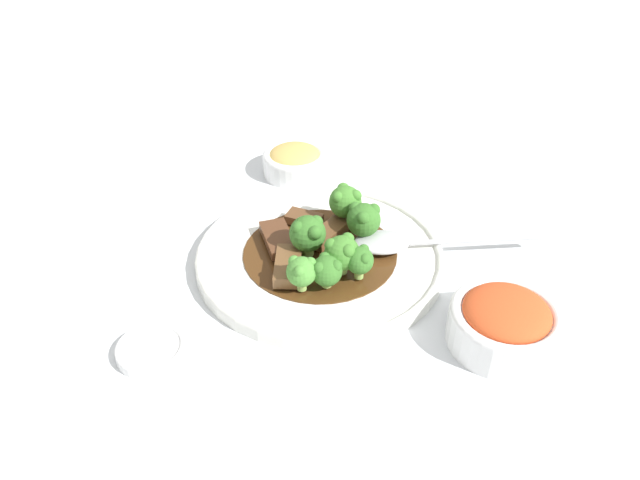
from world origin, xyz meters
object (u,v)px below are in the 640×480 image
object	(u,v)px
beef_strip_3	(278,239)
broccoli_floret_4	(345,201)
broccoli_floret_5	(364,219)
side_bowl_appetizer	(295,161)
beef_strip_0	(330,232)
beef_strip_1	(304,218)
broccoli_floret_0	(360,260)
side_bowl_kimchi	(504,322)
beef_strip_2	(288,266)
broccoli_floret_1	(327,270)
broccoli_floret_3	(309,235)
broccoli_floret_6	(342,252)
serving_spoon	(396,242)
broccoli_floret_2	(301,271)
main_plate	(320,256)
sauce_dish	(151,349)

from	to	relation	value
beef_strip_3	broccoli_floret_4	bearing A→B (deg)	86.32
broccoli_floret_5	side_bowl_appetizer	world-z (taller)	broccoli_floret_5
beef_strip_0	beef_strip_3	xyz separation A→B (m)	(-0.02, -0.06, -0.00)
broccoli_floret_5	beef_strip_1	bearing A→B (deg)	-146.57
broccoli_floret_0	broccoli_floret_4	world-z (taller)	broccoli_floret_4
side_bowl_kimchi	side_bowl_appetizer	bearing A→B (deg)	-177.66
beef_strip_2	broccoli_floret_1	bearing A→B (deg)	28.66
beef_strip_1	broccoli_floret_4	xyz separation A→B (m)	(0.03, 0.04, 0.03)
beef_strip_3	broccoli_floret_3	size ratio (longest dim) A/B	1.43
beef_strip_0	broccoli_floret_4	distance (m)	0.04
broccoli_floret_3	beef_strip_1	bearing A→B (deg)	155.72
beef_strip_0	broccoli_floret_6	xyz separation A→B (m)	(0.07, -0.03, 0.02)
broccoli_floret_6	serving_spoon	world-z (taller)	broccoli_floret_6
broccoli_floret_2	serving_spoon	xyz separation A→B (m)	(-0.01, 0.14, -0.02)
main_plate	broccoli_floret_6	bearing A→B (deg)	0.51
broccoli_floret_3	broccoli_floret_6	world-z (taller)	broccoli_floret_3
broccoli_floret_3	side_bowl_appetizer	size ratio (longest dim) A/B	0.55
beef_strip_0	main_plate	bearing A→B (deg)	-53.64
side_bowl_appetizer	beef_strip_3	bearing A→B (deg)	-34.54
broccoli_floret_3	broccoli_floret_0	bearing A→B (deg)	24.48
beef_strip_1	broccoli_floret_4	size ratio (longest dim) A/B	0.97
broccoli_floret_1	serving_spoon	xyz separation A→B (m)	(-0.02, 0.11, -0.02)
broccoli_floret_3	main_plate	bearing A→B (deg)	103.05
main_plate	broccoli_floret_6	distance (m)	0.06
beef_strip_2	beef_strip_1	bearing A→B (deg)	139.99
beef_strip_0	broccoli_floret_6	size ratio (longest dim) A/B	1.58
beef_strip_3	broccoli_floret_4	distance (m)	0.10
beef_strip_2	side_bowl_kimchi	distance (m)	0.25
broccoli_floret_1	broccoli_floret_2	bearing A→B (deg)	-108.69
broccoli_floret_1	side_bowl_appetizer	distance (m)	0.29
beef_strip_2	beef_strip_0	bearing A→B (deg)	113.99
broccoli_floret_3	serving_spoon	bearing A→B (deg)	69.90
beef_strip_3	main_plate	bearing A→B (deg)	43.24
beef_strip_1	broccoli_floret_2	size ratio (longest dim) A/B	1.23
broccoli_floret_1	serving_spoon	bearing A→B (deg)	100.36
beef_strip_2	beef_strip_3	bearing A→B (deg)	164.19
beef_strip_1	broccoli_floret_6	world-z (taller)	broccoli_floret_6
broccoli_floret_1	broccoli_floret_3	bearing A→B (deg)	169.49
broccoli_floret_4	broccoli_floret_6	size ratio (longest dim) A/B	1.11
beef_strip_0	beef_strip_3	distance (m)	0.07
sauce_dish	broccoli_floret_4	bearing A→B (deg)	105.09
beef_strip_0	broccoli_floret_3	distance (m)	0.06
beef_strip_0	broccoli_floret_2	world-z (taller)	broccoli_floret_2
beef_strip_0	sauce_dish	bearing A→B (deg)	-76.12
broccoli_floret_1	broccoli_floret_4	xyz separation A→B (m)	(-0.10, 0.09, 0.01)
broccoli_floret_3	serving_spoon	xyz separation A→B (m)	(0.04, 0.10, -0.03)
broccoli_floret_1	beef_strip_0	bearing A→B (deg)	146.26
beef_strip_0	sauce_dish	distance (m)	0.27
broccoli_floret_4	sauce_dish	bearing A→B (deg)	-74.91
beef_strip_2	broccoli_floret_4	xyz separation A→B (m)	(-0.05, 0.11, 0.03)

